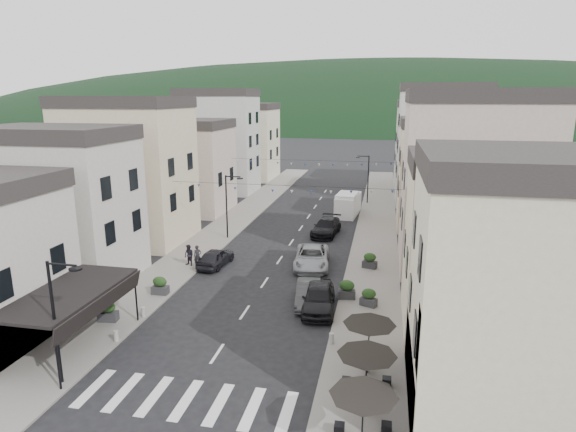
% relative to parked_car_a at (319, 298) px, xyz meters
% --- Properties ---
extents(ground, '(700.00, 700.00, 0.00)m').
position_rel_parked_car_a_xyz_m(ground, '(-4.41, -12.27, -0.83)').
color(ground, black).
rests_on(ground, ground).
extents(sidewalk_left, '(4.00, 76.00, 0.12)m').
position_rel_parked_car_a_xyz_m(sidewalk_left, '(-11.91, 19.73, -0.77)').
color(sidewalk_left, slate).
rests_on(sidewalk_left, ground).
extents(sidewalk_right, '(4.00, 76.00, 0.12)m').
position_rel_parked_car_a_xyz_m(sidewalk_right, '(3.09, 19.73, -0.77)').
color(sidewalk_right, slate).
rests_on(sidewalk_right, ground).
extents(hill_backdrop, '(640.00, 360.00, 70.00)m').
position_rel_parked_car_a_xyz_m(hill_backdrop, '(-4.41, 287.73, -0.83)').
color(hill_backdrop, black).
rests_on(hill_backdrop, ground).
extents(bistro_building, '(10.00, 8.00, 10.00)m').
position_rel_parked_car_a_xyz_m(bistro_building, '(10.09, -8.27, 4.17)').
color(bistro_building, beige).
rests_on(bistro_building, ground).
extents(boutique_awning, '(3.77, 7.50, 3.28)m').
position_rel_parked_car_a_xyz_m(boutique_awning, '(-11.66, -7.27, 2.28)').
color(boutique_awning, black).
rests_on(boutique_awning, ground).
extents(buildings_row_left, '(10.20, 54.16, 14.00)m').
position_rel_parked_car_a_xyz_m(buildings_row_left, '(-18.91, 25.48, 5.29)').
color(buildings_row_left, '#AEA99F').
rests_on(buildings_row_left, ground).
extents(buildings_row_right, '(10.20, 54.16, 14.50)m').
position_rel_parked_car_a_xyz_m(buildings_row_right, '(10.09, 24.32, 5.49)').
color(buildings_row_right, beige).
rests_on(buildings_row_right, ground).
extents(cafe_terrace, '(2.50, 8.10, 2.53)m').
position_rel_parked_car_a_xyz_m(cafe_terrace, '(3.29, -9.47, 1.53)').
color(cafe_terrace, black).
rests_on(cafe_terrace, ground).
extents(streetlamp_left_near, '(1.70, 0.56, 6.00)m').
position_rel_parked_car_a_xyz_m(streetlamp_left_near, '(-10.23, -10.27, 2.87)').
color(streetlamp_left_near, black).
rests_on(streetlamp_left_near, ground).
extents(streetlamp_left_far, '(1.70, 0.56, 6.00)m').
position_rel_parked_car_a_xyz_m(streetlamp_left_far, '(-10.23, 13.73, 2.87)').
color(streetlamp_left_far, black).
rests_on(streetlamp_left_far, ground).
extents(streetlamp_right_far, '(1.70, 0.56, 6.00)m').
position_rel_parked_car_a_xyz_m(streetlamp_right_far, '(1.41, 31.73, 2.87)').
color(streetlamp_right_far, black).
rests_on(streetlamp_right_far, ground).
extents(bollards, '(11.66, 10.26, 0.60)m').
position_rel_parked_car_a_xyz_m(bollards, '(-4.41, -6.77, -0.41)').
color(bollards, gray).
rests_on(bollards, ground).
extents(bunting_near, '(19.00, 0.28, 0.62)m').
position_rel_parked_car_a_xyz_m(bunting_near, '(-4.41, 9.73, 4.82)').
color(bunting_near, black).
rests_on(bunting_near, ground).
extents(bunting_far, '(19.00, 0.28, 0.62)m').
position_rel_parked_car_a_xyz_m(bunting_far, '(-4.41, 25.73, 4.82)').
color(bunting_far, black).
rests_on(bunting_far, ground).
extents(parked_car_a, '(2.38, 5.03, 1.66)m').
position_rel_parked_car_a_xyz_m(parked_car_a, '(0.00, 0.00, 0.00)').
color(parked_car_a, black).
rests_on(parked_car_a, ground).
extents(parked_car_b, '(1.96, 4.42, 1.41)m').
position_rel_parked_car_a_xyz_m(parked_car_b, '(-0.78, 0.79, -0.13)').
color(parked_car_b, '#313134').
rests_on(parked_car_b, ground).
extents(parked_car_c, '(3.20, 5.91, 1.57)m').
position_rel_parked_car_a_xyz_m(parked_car_c, '(-1.61, 7.70, -0.04)').
color(parked_car_c, '#9A9DA2').
rests_on(parked_car_c, ground).
extents(parked_car_d, '(2.71, 5.55, 1.55)m').
position_rel_parked_car_a_xyz_m(parked_car_d, '(-1.61, 16.87, -0.05)').
color(parked_car_d, black).
rests_on(parked_car_d, ground).
extents(parked_car_e, '(2.08, 4.33, 1.43)m').
position_rel_parked_car_a_xyz_m(parked_car_e, '(-9.01, 6.35, -0.12)').
color(parked_car_e, black).
rests_on(parked_car_e, ground).
extents(delivery_van, '(2.66, 5.60, 2.60)m').
position_rel_parked_car_a_xyz_m(delivery_van, '(-0.22, 25.25, 0.44)').
color(delivery_van, silver).
rests_on(delivery_van, ground).
extents(pedestrian_a, '(0.74, 0.66, 1.71)m').
position_rel_parked_car_a_xyz_m(pedestrian_a, '(-10.21, 5.64, 0.14)').
color(pedestrian_a, black).
rests_on(pedestrian_a, sidewalk_left).
extents(pedestrian_b, '(1.00, 0.91, 1.68)m').
position_rel_parked_car_a_xyz_m(pedestrian_b, '(-10.95, 5.72, 0.13)').
color(pedestrian_b, black).
rests_on(pedestrian_b, sidewalk_left).
extents(planter_la, '(1.18, 0.75, 1.24)m').
position_rel_parked_car_a_xyz_m(planter_la, '(-11.88, -4.17, -0.11)').
color(planter_la, '#2E2E31').
rests_on(planter_la, sidewalk_left).
extents(planter_lb, '(1.10, 0.62, 1.22)m').
position_rel_parked_car_a_xyz_m(planter_lb, '(-10.67, 0.12, -0.12)').
color(planter_lb, '#313033').
rests_on(planter_lb, sidewalk_left).
extents(planter_ra, '(1.16, 0.92, 1.14)m').
position_rel_parked_car_a_xyz_m(planter_ra, '(3.03, 0.99, -0.16)').
color(planter_ra, '#2D2D2F').
rests_on(planter_ra, sidewalk_right).
extents(planter_rb, '(1.17, 0.73, 1.25)m').
position_rel_parked_car_a_xyz_m(planter_rb, '(1.59, 1.89, -0.10)').
color(planter_rb, '#2D2C2F').
rests_on(planter_rb, sidewalk_right).
extents(planter_rc, '(1.20, 0.89, 1.20)m').
position_rel_parked_car_a_xyz_m(planter_rc, '(2.84, 8.01, -0.13)').
color(planter_rc, '#28292B').
rests_on(planter_rc, sidewalk_right).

